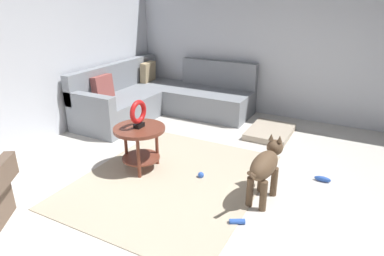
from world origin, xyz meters
name	(u,v)px	position (x,y,z in m)	size (l,w,h in m)	color
ground_plane	(224,207)	(0.00, 0.00, -0.05)	(6.00, 6.00, 0.10)	silver
wall_back	(9,48)	(0.00, 2.94, 1.35)	(6.00, 0.12, 2.70)	silver
wall_right	(299,36)	(2.94, 0.00, 1.35)	(0.12, 6.00, 2.70)	silver
area_rug	(172,180)	(0.15, 0.70, 0.01)	(2.30, 1.90, 0.01)	#BCAD93
sectional_couch	(161,99)	(1.99, 2.02, 0.29)	(2.20, 2.25, 0.88)	gray
side_table	(140,137)	(0.21, 1.16, 0.42)	(0.60, 0.60, 0.54)	brown
torus_sculpture	(138,113)	(0.21, 1.16, 0.71)	(0.28, 0.08, 0.33)	black
dog_bed_mat	(270,132)	(1.98, 0.08, 0.04)	(0.80, 0.60, 0.09)	#B2A38E
dog	(265,166)	(0.27, -0.32, 0.38)	(0.85, 0.25, 0.63)	brown
dog_toy_ball	(201,175)	(0.35, 0.43, 0.04)	(0.07, 0.07, 0.07)	blue
dog_toy_rope	(237,221)	(-0.24, -0.24, 0.03)	(0.05, 0.05, 0.14)	blue
dog_toy_bone	(323,179)	(0.92, -0.82, 0.03)	(0.18, 0.06, 0.06)	blue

